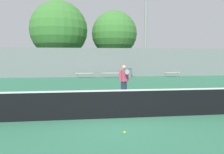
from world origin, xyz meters
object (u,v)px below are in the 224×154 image
object	(u,v)px
bench_courtside_far	(172,73)
tennis_player	(124,79)
tennis_ball	(125,132)
trash_bin	(129,73)
tennis_net	(117,104)
bench_courtside_near	(112,73)
tree_green_broad	(59,30)
bench_adjacent_court	(85,73)
light_pole_far_right	(146,16)
tree_green_tall	(114,34)

from	to	relation	value
bench_courtside_far	tennis_player	bearing A→B (deg)	-122.93
tennis_ball	trash_bin	bearing A→B (deg)	77.86
tennis_net	bench_courtside_near	distance (m)	14.75
tennis_player	trash_bin	distance (m)	11.41
bench_courtside_near	tennis_ball	world-z (taller)	bench_courtside_near
bench_courtside_far	trash_bin	size ratio (longest dim) A/B	1.84
tennis_ball	tennis_player	bearing A→B (deg)	79.76
tennis_net	tennis_ball	world-z (taller)	tennis_net
bench_courtside_far	tennis_ball	distance (m)	18.04
tennis_ball	tree_green_broad	bearing A→B (deg)	100.64
bench_courtside_far	bench_adjacent_court	bearing A→B (deg)	-180.00
trash_bin	tennis_player	bearing A→B (deg)	-103.03
bench_courtside_far	tree_green_broad	distance (m)	13.75
tennis_player	light_pole_far_right	bearing A→B (deg)	45.59
tennis_net	tree_green_tall	world-z (taller)	tree_green_tall
tree_green_tall	bench_courtside_far	bearing A→B (deg)	-45.08
bench_courtside_near	tennis_ball	size ratio (longest dim) A/B	29.97
bench_courtside_near	bench_courtside_far	xyz separation A→B (m)	(6.32, 0.00, -0.01)
bench_courtside_far	trash_bin	world-z (taller)	trash_bin
bench_adjacent_court	tennis_ball	xyz separation A→B (m)	(1.02, -16.15, -0.40)
tennis_net	bench_adjacent_court	size ratio (longest dim) A/B	6.68
light_pole_far_right	tree_green_broad	xyz separation A→B (m)	(-9.43, 3.59, -1.12)
tennis_net	tree_green_tall	size ratio (longest dim) A/B	1.52
bench_courtside_far	tennis_ball	xyz separation A→B (m)	(-8.03, -16.15, -0.40)
light_pole_far_right	tennis_net	bearing A→B (deg)	-109.03
tennis_net	tree_green_tall	xyz separation A→B (m)	(2.67, 20.00, 4.44)
bench_adjacent_court	tree_green_broad	size ratio (longest dim) A/B	0.21
bench_adjacent_court	tree_green_broad	distance (m)	7.38
bench_courtside_far	bench_courtside_near	bearing A→B (deg)	-180.00
bench_courtside_near	trash_bin	bearing A→B (deg)	5.23
bench_courtside_far	tennis_ball	world-z (taller)	bench_courtside_far
light_pole_far_right	tree_green_tall	size ratio (longest dim) A/B	1.49
tennis_player	tennis_net	bearing A→B (deg)	-127.66
tennis_net	tennis_player	distance (m)	3.85
bench_courtside_near	tennis_ball	xyz separation A→B (m)	(-1.71, -16.15, -0.40)
bench_courtside_far	trash_bin	xyz separation A→B (m)	(-4.51, 0.17, 0.01)
tree_green_tall	bench_adjacent_court	bearing A→B (deg)	-124.87
bench_courtside_near	tennis_net	bearing A→B (deg)	-96.55
tennis_net	bench_adjacent_court	world-z (taller)	tennis_net
tree_green_tall	tennis_net	bearing A→B (deg)	-97.62
tennis_net	bench_courtside_near	size ratio (longest dim) A/B	5.75
tennis_net	tennis_ball	bearing A→B (deg)	-91.06
tennis_net	tennis_ball	distance (m)	1.57
tennis_ball	tree_green_broad	size ratio (longest dim) A/B	0.01
tree_green_broad	tennis_net	bearing A→B (deg)	-78.48
trash_bin	tennis_ball	world-z (taller)	trash_bin
bench_courtside_far	tree_green_broad	world-z (taller)	tree_green_broad
trash_bin	tennis_ball	bearing A→B (deg)	-102.14
tennis_ball	tree_green_tall	world-z (taller)	tree_green_tall
tree_green_tall	bench_courtside_near	bearing A→B (deg)	-100.51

